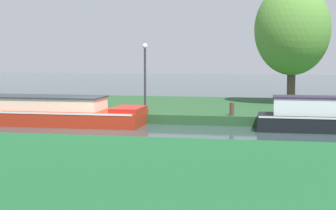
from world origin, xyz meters
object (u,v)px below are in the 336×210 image
red_narrowboat (22,111)px  lamp_post (145,69)px  willow_tree_left (292,30)px  black_barge (333,116)px  mooring_post_near (232,109)px

red_narrowboat → lamp_post: lamp_post is taller
willow_tree_left → lamp_post: willow_tree_left is taller
black_barge → mooring_post_near: bearing=163.6°
willow_tree_left → mooring_post_near: 7.58m
lamp_post → mooring_post_near: (4.02, -1.34, -1.62)m
red_narrowboat → lamp_post: 5.67m
black_barge → willow_tree_left: bearing=100.6°
willow_tree_left → red_narrowboat: bearing=-146.9°
lamp_post → mooring_post_near: bearing=-18.4°
willow_tree_left → lamp_post: bearing=-143.4°
red_narrowboat → willow_tree_left: bearing=33.1°
lamp_post → black_barge: bearing=-17.4°
lamp_post → willow_tree_left: bearing=36.6°
black_barge → willow_tree_left: 8.32m
black_barge → lamp_post: lamp_post is taller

